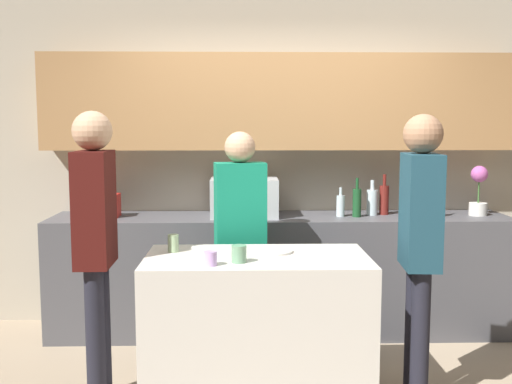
{
  "coord_description": "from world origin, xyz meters",
  "views": [
    {
      "loc": [
        -0.31,
        -3.26,
        1.65
      ],
      "look_at": [
        -0.22,
        0.43,
        1.23
      ],
      "focal_mm": 42.0,
      "sensor_mm": 36.0,
      "label": 1
    }
  ],
  "objects_px": {
    "bottle_6": "(434,202)",
    "bottle_4": "(404,203)",
    "cup_2": "(239,254)",
    "person_left": "(420,234)",
    "potted_plant": "(479,191)",
    "microwave": "(244,197)",
    "person_center": "(95,231)",
    "bottle_0": "(340,205)",
    "cup_0": "(211,258)",
    "person_right": "(240,227)",
    "bottle_5": "(414,202)",
    "bottle_1": "(357,202)",
    "plate_on_island": "(271,251)",
    "bottle_3": "(384,199)",
    "cup_1": "(173,243)",
    "toaster": "(102,205)",
    "bottle_2": "(372,202)"
  },
  "relations": [
    {
      "from": "toaster",
      "to": "cup_2",
      "type": "xyz_separation_m",
      "value": [
        1.07,
        -1.37,
        -0.09
      ]
    },
    {
      "from": "plate_on_island",
      "to": "bottle_6",
      "type": "bearing_deg",
      "value": 37.51
    },
    {
      "from": "bottle_4",
      "to": "person_right",
      "type": "height_order",
      "value": "person_right"
    },
    {
      "from": "cup_2",
      "to": "person_left",
      "type": "relative_size",
      "value": 0.06
    },
    {
      "from": "bottle_0",
      "to": "cup_1",
      "type": "relative_size",
      "value": 2.16
    },
    {
      "from": "bottle_1",
      "to": "bottle_6",
      "type": "bearing_deg",
      "value": -4.14
    },
    {
      "from": "bottle_5",
      "to": "cup_0",
      "type": "bearing_deg",
      "value": -136.22
    },
    {
      "from": "bottle_4",
      "to": "person_left",
      "type": "distance_m",
      "value": 1.22
    },
    {
      "from": "bottle_1",
      "to": "person_center",
      "type": "bearing_deg",
      "value": -146.17
    },
    {
      "from": "cup_0",
      "to": "person_left",
      "type": "distance_m",
      "value": 1.21
    },
    {
      "from": "person_center",
      "to": "potted_plant",
      "type": "bearing_deg",
      "value": 113.33
    },
    {
      "from": "bottle_5",
      "to": "toaster",
      "type": "bearing_deg",
      "value": -178.97
    },
    {
      "from": "cup_0",
      "to": "cup_2",
      "type": "bearing_deg",
      "value": 24.39
    },
    {
      "from": "microwave",
      "to": "bottle_2",
      "type": "bearing_deg",
      "value": 2.28
    },
    {
      "from": "bottle_0",
      "to": "person_left",
      "type": "distance_m",
      "value": 1.28
    },
    {
      "from": "bottle_4",
      "to": "cup_1",
      "type": "bearing_deg",
      "value": -149.33
    },
    {
      "from": "bottle_0",
      "to": "bottle_6",
      "type": "relative_size",
      "value": 0.71
    },
    {
      "from": "person_center",
      "to": "person_right",
      "type": "relative_size",
      "value": 1.08
    },
    {
      "from": "person_left",
      "to": "microwave",
      "type": "bearing_deg",
      "value": 42.73
    },
    {
      "from": "bottle_3",
      "to": "person_right",
      "type": "bearing_deg",
      "value": -149.91
    },
    {
      "from": "bottle_2",
      "to": "person_center",
      "type": "bearing_deg",
      "value": -146.2
    },
    {
      "from": "microwave",
      "to": "person_center",
      "type": "distance_m",
      "value": 1.5
    },
    {
      "from": "cup_1",
      "to": "person_left",
      "type": "xyz_separation_m",
      "value": [
        1.44,
        -0.21,
        0.09
      ]
    },
    {
      "from": "bottle_0",
      "to": "bottle_5",
      "type": "bearing_deg",
      "value": 7.08
    },
    {
      "from": "person_left",
      "to": "toaster",
      "type": "bearing_deg",
      "value": 63.37
    },
    {
      "from": "cup_2",
      "to": "bottle_5",
      "type": "bearing_deg",
      "value": 45.42
    },
    {
      "from": "cup_1",
      "to": "person_center",
      "type": "relative_size",
      "value": 0.06
    },
    {
      "from": "microwave",
      "to": "bottle_4",
      "type": "distance_m",
      "value": 1.24
    },
    {
      "from": "bottle_3",
      "to": "potted_plant",
      "type": "bearing_deg",
      "value": -5.09
    },
    {
      "from": "cup_1",
      "to": "person_left",
      "type": "distance_m",
      "value": 1.46
    },
    {
      "from": "bottle_6",
      "to": "bottle_4",
      "type": "bearing_deg",
      "value": 178.21
    },
    {
      "from": "bottle_0",
      "to": "cup_0",
      "type": "distance_m",
      "value": 1.7
    },
    {
      "from": "microwave",
      "to": "potted_plant",
      "type": "distance_m",
      "value": 1.86
    },
    {
      "from": "toaster",
      "to": "person_right",
      "type": "relative_size",
      "value": 0.16
    },
    {
      "from": "cup_2",
      "to": "potted_plant",
      "type": "bearing_deg",
      "value": 35.91
    },
    {
      "from": "potted_plant",
      "to": "person_center",
      "type": "xyz_separation_m",
      "value": [
        -2.72,
        -1.22,
        -0.09
      ]
    },
    {
      "from": "bottle_0",
      "to": "bottle_2",
      "type": "bearing_deg",
      "value": 14.74
    },
    {
      "from": "bottle_5",
      "to": "bottle_6",
      "type": "relative_size",
      "value": 0.82
    },
    {
      "from": "bottle_2",
      "to": "plate_on_island",
      "type": "xyz_separation_m",
      "value": [
        -0.86,
        -1.15,
        -0.15
      ]
    },
    {
      "from": "bottle_5",
      "to": "microwave",
      "type": "bearing_deg",
      "value": -178.06
    },
    {
      "from": "person_center",
      "to": "person_left",
      "type": "bearing_deg",
      "value": 87.2
    },
    {
      "from": "bottle_2",
      "to": "person_left",
      "type": "height_order",
      "value": "person_left"
    },
    {
      "from": "toaster",
      "to": "bottle_4",
      "type": "height_order",
      "value": "bottle_4"
    },
    {
      "from": "plate_on_island",
      "to": "cup_2",
      "type": "xyz_separation_m",
      "value": [
        -0.19,
        -0.26,
        0.04
      ]
    },
    {
      "from": "bottle_1",
      "to": "cup_2",
      "type": "distance_m",
      "value": 1.61
    },
    {
      "from": "bottle_1",
      "to": "cup_2",
      "type": "relative_size",
      "value": 3.16
    },
    {
      "from": "cup_1",
      "to": "person_center",
      "type": "distance_m",
      "value": 0.47
    },
    {
      "from": "bottle_6",
      "to": "person_right",
      "type": "height_order",
      "value": "person_right"
    },
    {
      "from": "potted_plant",
      "to": "bottle_5",
      "type": "bearing_deg",
      "value": 174.9
    },
    {
      "from": "plate_on_island",
      "to": "bottle_3",
      "type": "bearing_deg",
      "value": 50.59
    }
  ]
}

